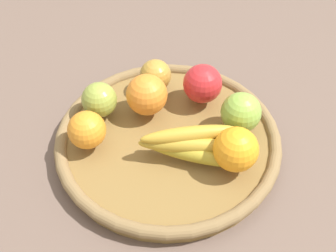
% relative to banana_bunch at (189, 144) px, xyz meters
% --- Properties ---
extents(ground_plane, '(2.40, 2.40, 0.00)m').
position_rel_banana_bunch_xyz_m(ground_plane, '(0.06, 0.00, -0.07)').
color(ground_plane, brown).
rests_on(ground_plane, ground).
extents(basket, '(0.44, 0.44, 0.04)m').
position_rel_banana_bunch_xyz_m(basket, '(0.06, 0.00, -0.05)').
color(basket, brown).
rests_on(basket, ground_plane).
extents(banana_bunch, '(0.15, 0.17, 0.06)m').
position_rel_banana_bunch_xyz_m(banana_bunch, '(0.00, 0.00, 0.00)').
color(banana_bunch, '#AC9829').
rests_on(banana_bunch, basket).
extents(apple_3, '(0.08, 0.08, 0.07)m').
position_rel_banana_bunch_xyz_m(apple_3, '(0.19, -0.05, 0.00)').
color(apple_3, '#AF8633').
rests_on(apple_3, basket).
extents(apple_2, '(0.10, 0.10, 0.08)m').
position_rel_banana_bunch_xyz_m(apple_2, '(0.00, -0.12, 0.01)').
color(apple_2, '#8AB442').
rests_on(apple_2, basket).
extents(apple_0, '(0.10, 0.10, 0.07)m').
position_rel_banana_bunch_xyz_m(apple_0, '(0.18, 0.09, 0.01)').
color(apple_0, '#8E9E3D').
rests_on(apple_0, basket).
extents(apple_1, '(0.11, 0.11, 0.08)m').
position_rel_banana_bunch_xyz_m(apple_1, '(0.11, -0.11, 0.01)').
color(apple_1, red).
rests_on(apple_1, basket).
extents(orange_0, '(0.11, 0.11, 0.08)m').
position_rel_banana_bunch_xyz_m(orange_0, '(0.14, 0.00, 0.01)').
color(orange_0, orange).
rests_on(orange_0, basket).
extents(orange_1, '(0.08, 0.08, 0.07)m').
position_rel_banana_bunch_xyz_m(orange_1, '(0.12, 0.14, 0.01)').
color(orange_1, orange).
rests_on(orange_1, basket).
extents(orange_2, '(0.11, 0.11, 0.08)m').
position_rel_banana_bunch_xyz_m(orange_2, '(-0.06, -0.06, 0.01)').
color(orange_2, orange).
rests_on(orange_2, basket).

